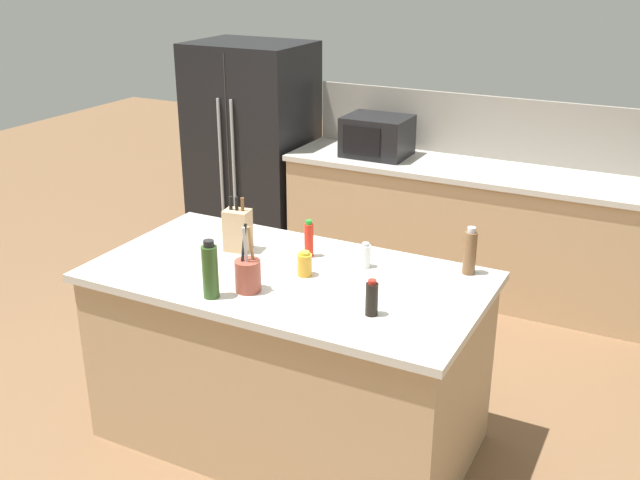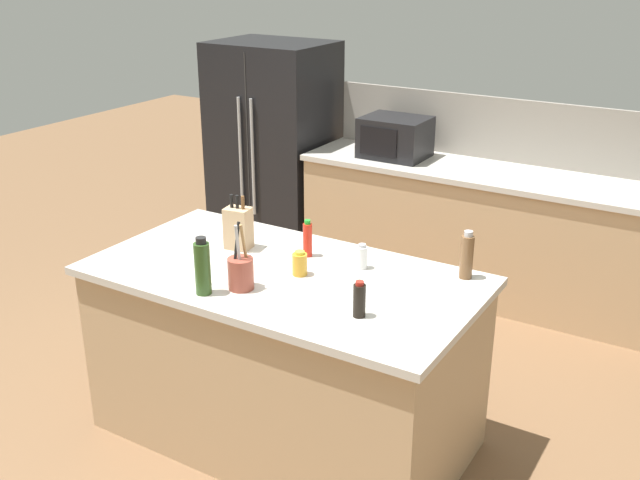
% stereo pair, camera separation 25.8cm
% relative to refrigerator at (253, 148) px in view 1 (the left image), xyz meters
% --- Properties ---
extents(ground_plane, '(14.00, 14.00, 0.00)m').
position_rel_refrigerator_xyz_m(ground_plane, '(1.61, -2.25, -0.85)').
color(ground_plane, brown).
extents(back_counter_run, '(2.80, 0.66, 0.94)m').
position_rel_refrigerator_xyz_m(back_counter_run, '(1.91, -0.05, -0.38)').
color(back_counter_run, tan).
rests_on(back_counter_run, ground_plane).
extents(wall_backsplash, '(2.76, 0.03, 0.46)m').
position_rel_refrigerator_xyz_m(wall_backsplash, '(1.91, 0.27, 0.32)').
color(wall_backsplash, gray).
rests_on(wall_backsplash, back_counter_run).
extents(kitchen_island, '(1.91, 1.02, 0.94)m').
position_rel_refrigerator_xyz_m(kitchen_island, '(1.61, -2.25, -0.38)').
color(kitchen_island, tan).
rests_on(kitchen_island, ground_plane).
extents(refrigerator, '(0.93, 0.75, 1.71)m').
position_rel_refrigerator_xyz_m(refrigerator, '(0.00, 0.00, 0.00)').
color(refrigerator, black).
rests_on(refrigerator, ground_plane).
extents(microwave, '(0.48, 0.39, 0.30)m').
position_rel_refrigerator_xyz_m(microwave, '(1.14, -0.05, 0.24)').
color(microwave, black).
rests_on(microwave, back_counter_run).
extents(knife_block, '(0.14, 0.12, 0.29)m').
position_rel_refrigerator_xyz_m(knife_block, '(1.23, -2.11, 0.20)').
color(knife_block, tan).
rests_on(knife_block, kitchen_island).
extents(utensil_crock, '(0.12, 0.12, 0.32)m').
position_rel_refrigerator_xyz_m(utensil_crock, '(1.54, -2.50, 0.17)').
color(utensil_crock, brown).
rests_on(utensil_crock, kitchen_island).
extents(pepper_grinder, '(0.06, 0.06, 0.24)m').
position_rel_refrigerator_xyz_m(pepper_grinder, '(2.39, -1.85, 0.20)').
color(pepper_grinder, brown).
rests_on(pepper_grinder, kitchen_island).
extents(hot_sauce_bottle, '(0.05, 0.05, 0.20)m').
position_rel_refrigerator_xyz_m(hot_sauce_bottle, '(1.60, -2.01, 0.18)').
color(hot_sauce_bottle, red).
rests_on(hot_sauce_bottle, kitchen_island).
extents(soy_sauce_bottle, '(0.06, 0.06, 0.16)m').
position_rel_refrigerator_xyz_m(soy_sauce_bottle, '(2.14, -2.46, 0.16)').
color(soy_sauce_bottle, black).
rests_on(soy_sauce_bottle, kitchen_island).
extents(olive_oil_bottle, '(0.07, 0.07, 0.27)m').
position_rel_refrigerator_xyz_m(olive_oil_bottle, '(1.43, -2.63, 0.22)').
color(olive_oil_bottle, '#2D4C1E').
rests_on(olive_oil_bottle, kitchen_island).
extents(honey_jar, '(0.07, 0.07, 0.12)m').
position_rel_refrigerator_xyz_m(honey_jar, '(1.69, -2.23, 0.14)').
color(honey_jar, gold).
rests_on(honey_jar, kitchen_island).
extents(salt_shaker, '(0.06, 0.06, 0.13)m').
position_rel_refrigerator_xyz_m(salt_shaker, '(1.91, -2.01, 0.15)').
color(salt_shaker, silver).
rests_on(salt_shaker, kitchen_island).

